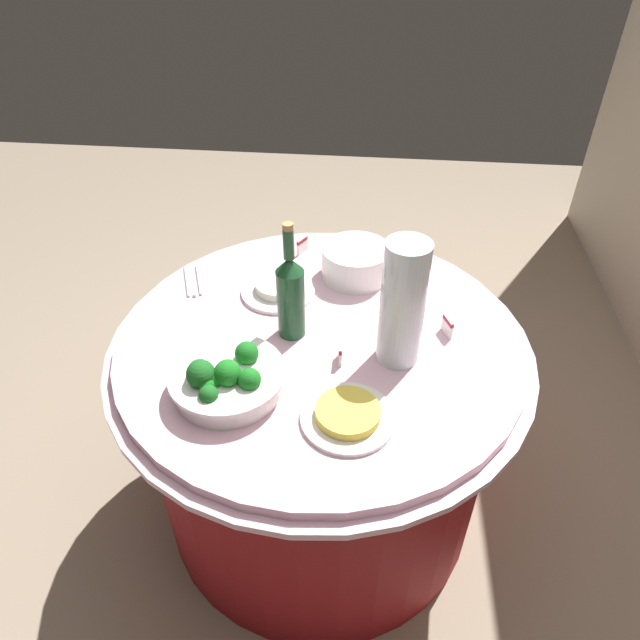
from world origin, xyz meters
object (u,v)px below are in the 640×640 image
at_px(wine_bottle, 291,294).
at_px(decorative_fruit_vase, 402,310).
at_px(food_plate_fried_egg, 348,415).
at_px(food_plate_rice, 278,289).
at_px(serving_tongs, 193,282).
at_px(label_placard_mid, 302,244).
at_px(label_placard_front, 341,351).
at_px(plate_stack, 356,262).
at_px(label_placard_rear, 448,325).
at_px(broccoli_bowl, 226,379).

height_order(wine_bottle, decorative_fruit_vase, decorative_fruit_vase).
xyz_separation_m(food_plate_fried_egg, food_plate_rice, (-0.47, -0.24, 0.00)).
height_order(serving_tongs, label_placard_mid, label_placard_mid).
relative_size(serving_tongs, food_plate_rice, 0.75).
distance_m(decorative_fruit_vase, label_placard_front, 0.19).
xyz_separation_m(food_plate_rice, label_placard_mid, (-0.23, 0.04, 0.02)).
xyz_separation_m(plate_stack, serving_tongs, (0.09, -0.49, -0.05)).
bearing_deg(food_plate_fried_egg, label_placard_mid, -164.50).
bearing_deg(serving_tongs, label_placard_rear, 77.71).
xyz_separation_m(serving_tongs, food_plate_rice, (0.02, 0.27, 0.01)).
xyz_separation_m(plate_stack, label_placard_mid, (-0.12, -0.18, -0.02)).
bearing_deg(plate_stack, label_placard_mid, -123.16).
distance_m(plate_stack, wine_bottle, 0.34).
distance_m(broccoli_bowl, label_placard_mid, 0.66).
height_order(wine_bottle, food_plate_rice, wine_bottle).
bearing_deg(broccoli_bowl, serving_tongs, -154.26).
bearing_deg(label_placard_mid, label_placard_front, 17.94).
height_order(broccoli_bowl, serving_tongs, broccoli_bowl).
distance_m(broccoli_bowl, label_placard_rear, 0.61).
relative_size(plate_stack, label_placard_mid, 3.82).
distance_m(broccoli_bowl, food_plate_fried_egg, 0.30).
distance_m(food_plate_fried_egg, label_placard_rear, 0.42).
relative_size(wine_bottle, serving_tongs, 2.03).
bearing_deg(serving_tongs, broccoli_bowl, 25.74).
distance_m(serving_tongs, food_plate_fried_egg, 0.71).
height_order(food_plate_fried_egg, label_placard_rear, label_placard_rear).
bearing_deg(label_placard_front, wine_bottle, -125.00).
height_order(wine_bottle, serving_tongs, wine_bottle).
bearing_deg(wine_bottle, decorative_fruit_vase, 76.64).
bearing_deg(decorative_fruit_vase, label_placard_mid, -147.17).
relative_size(decorative_fruit_vase, label_placard_front, 6.18).
bearing_deg(label_placard_rear, serving_tongs, -102.29).
distance_m(broccoli_bowl, label_placard_front, 0.30).
relative_size(plate_stack, label_placard_front, 3.82).
height_order(label_placard_mid, label_placard_rear, same).
distance_m(wine_bottle, label_placard_rear, 0.43).
bearing_deg(label_placard_mid, label_placard_rear, 49.83).
height_order(wine_bottle, label_placard_mid, wine_bottle).
distance_m(plate_stack, food_plate_rice, 0.25).
distance_m(decorative_fruit_vase, serving_tongs, 0.69).
bearing_deg(label_placard_rear, plate_stack, -134.31).
distance_m(plate_stack, food_plate_fried_egg, 0.59).
xyz_separation_m(wine_bottle, decorative_fruit_vase, (0.07, 0.28, 0.02)).
relative_size(decorative_fruit_vase, label_placard_rear, 6.18).
bearing_deg(label_placard_rear, decorative_fruit_vase, -51.91).
xyz_separation_m(broccoli_bowl, label_placard_rear, (-0.28, 0.54, -0.01)).
bearing_deg(label_placard_rear, label_placard_mid, -130.17).
bearing_deg(label_placard_rear, food_plate_rice, -106.15).
distance_m(broccoli_bowl, food_plate_rice, 0.42).
xyz_separation_m(plate_stack, decorative_fruit_vase, (0.36, 0.13, 0.10)).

